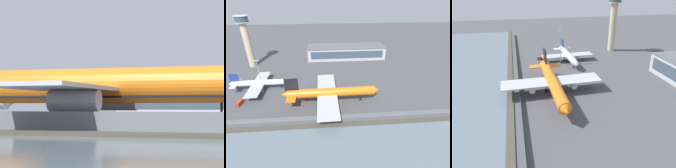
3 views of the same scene
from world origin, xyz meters
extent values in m
plane|color=#4C4C51|center=(0.00, 0.00, 0.00)|extent=(500.00, 500.00, 0.00)
cube|color=#474238|center=(0.00, -20.50, 0.25)|extent=(320.00, 3.00, 0.50)
cube|color=slate|center=(0.00, -16.00, 1.35)|extent=(280.00, 0.08, 2.70)
cylinder|color=slate|center=(-98.00, -16.00, 1.35)|extent=(0.10, 0.10, 2.70)
cylinder|color=slate|center=(0.00, -16.00, 1.35)|extent=(0.10, 0.10, 2.70)
cylinder|color=orange|center=(-3.30, -0.33, 6.48)|extent=(49.82, 6.02, 5.29)
cone|color=orange|center=(23.03, 0.05, 6.48)|extent=(3.51, 5.08, 5.03)
cone|color=orange|center=(-29.63, -0.72, 6.48)|extent=(3.51, 4.81, 4.76)
cube|color=#232D3D|center=(19.58, 0.00, 7.14)|extent=(2.98, 4.54, 1.59)
cube|color=black|center=(-3.30, -0.33, 5.03)|extent=(42.35, 4.85, 0.95)
cube|color=#B7BABF|center=(-5.96, 11.57, 5.82)|extent=(11.29, 24.04, 0.53)
cube|color=#B7BABF|center=(-5.61, -12.31, 5.82)|extent=(11.29, 24.04, 0.53)
cylinder|color=#B7BABF|center=(-4.44, 9.68, 4.10)|extent=(7.01, 3.01, 2.91)
cylinder|color=#B7BABF|center=(-4.15, -10.37, 4.10)|extent=(7.01, 3.01, 2.91)
cube|color=black|center=(-25.19, -0.65, 11.77)|extent=(7.47, 0.74, 8.99)
cube|color=orange|center=(-25.25, 3.73, 6.88)|extent=(5.10, 8.83, 0.42)
cube|color=orange|center=(-25.12, -5.03, 6.88)|extent=(5.10, 8.83, 0.42)
cylinder|color=black|center=(14.11, -0.08, 2.29)|extent=(0.37, 0.37, 3.10)
cylinder|color=black|center=(14.11, -0.08, 0.74)|extent=(1.49, 0.60, 1.48)
cylinder|color=black|center=(-6.82, 2.40, 2.29)|extent=(0.42, 0.42, 3.10)
cylinder|color=black|center=(-6.82, 2.40, 0.74)|extent=(1.72, 1.22, 1.70)
cylinder|color=black|center=(-6.74, -3.16, 2.29)|extent=(0.42, 0.42, 3.10)
cylinder|color=black|center=(-6.74, -3.16, 0.74)|extent=(1.72, 1.22, 1.70)
cylinder|color=white|center=(-48.34, 18.12, 4.63)|extent=(36.08, 4.87, 3.78)
cone|color=white|center=(-29.32, 18.70, 4.63)|extent=(2.56, 3.66, 3.59)
cone|color=white|center=(-67.37, 17.55, 4.63)|extent=(2.56, 3.47, 3.40)
cube|color=#232D3D|center=(-31.80, 18.63, 5.10)|extent=(2.17, 3.27, 1.13)
cube|color=navy|center=(-48.34, 18.12, 3.59)|extent=(30.67, 3.95, 0.68)
cube|color=#B7BABF|center=(-50.40, 26.70, 4.15)|extent=(8.44, 17.51, 0.38)
cube|color=#B7BABF|center=(-49.88, 9.44, 4.15)|extent=(8.44, 17.51, 0.38)
cylinder|color=#B7BABF|center=(-49.28, 25.35, 2.93)|extent=(5.10, 2.23, 2.08)
cylinder|color=#B7BABF|center=(-48.84, 10.85, 2.93)|extent=(5.10, 2.23, 2.08)
cube|color=navy|center=(-64.17, 17.64, 8.40)|extent=(5.41, 0.62, 6.42)
cube|color=white|center=(-64.27, 20.81, 4.91)|extent=(3.79, 6.44, 0.30)
cube|color=white|center=(-64.07, 14.48, 4.91)|extent=(3.79, 6.44, 0.30)
cylinder|color=black|center=(-35.75, 18.51, 1.63)|extent=(0.26, 0.26, 2.21)
cylinder|color=black|center=(-35.75, 18.51, 0.53)|extent=(1.07, 0.45, 1.06)
cylinder|color=black|center=(-50.92, 20.03, 1.63)|extent=(0.30, 0.30, 2.21)
cylinder|color=black|center=(-50.92, 20.03, 0.53)|extent=(1.24, 0.89, 1.22)
cylinder|color=black|center=(-50.80, 16.07, 1.63)|extent=(0.30, 0.30, 2.21)
cylinder|color=black|center=(-50.80, 16.07, 0.53)|extent=(1.24, 0.89, 1.22)
cube|color=red|center=(-19.31, 1.68, 0.75)|extent=(2.28, 3.48, 1.11)
cube|color=#283847|center=(-19.22, 2.07, 1.55)|extent=(1.50, 1.38, 0.50)
cylinder|color=black|center=(-19.75, 2.80, 0.35)|extent=(0.37, 0.73, 0.70)
cylinder|color=black|center=(-18.43, 2.49, 0.35)|extent=(0.37, 0.73, 0.70)
cylinder|color=black|center=(-20.20, 0.87, 0.35)|extent=(0.37, 0.73, 0.70)
cylinder|color=black|center=(-18.88, 0.56, 0.35)|extent=(0.37, 0.73, 0.70)
cube|color=red|center=(-56.14, 0.89, 1.27)|extent=(3.03, 5.50, 2.07)
cube|color=#283847|center=(-56.48, -0.89, 1.66)|extent=(2.17, 1.49, 0.83)
cube|color=orange|center=(-56.14, 0.89, 2.40)|extent=(1.12, 0.69, 0.16)
cylinder|color=black|center=(-55.52, -0.86, 0.42)|extent=(0.37, 0.87, 0.84)
cylinder|color=black|center=(-57.35, -0.52, 0.42)|extent=(0.37, 0.87, 0.84)
cylinder|color=black|center=(-54.93, 2.31, 0.42)|extent=(0.37, 0.87, 0.84)
cylinder|color=black|center=(-56.75, 2.65, 0.42)|extent=(0.37, 0.87, 0.84)
cylinder|color=#C6B793|center=(-67.72, 57.85, 17.88)|extent=(5.18, 5.18, 35.75)
cylinder|color=#C6B793|center=(-67.72, 57.85, 36.00)|extent=(9.85, 9.85, 0.50)
cylinder|color=#A8A8AD|center=(-45.96, 12.44, 11.30)|extent=(0.36, 0.36, 22.60)
cube|color=#A8A8AD|center=(-45.96, 12.44, 22.35)|extent=(3.20, 0.24, 0.24)
cube|color=silver|center=(-47.16, 12.44, 22.05)|extent=(0.60, 0.40, 0.44)
cube|color=silver|center=(-44.76, 12.44, 22.05)|extent=(0.60, 0.40, 0.44)
camera|label=1|loc=(22.41, -76.05, 3.25)|focal=85.00mm
camera|label=2|loc=(-6.25, -85.38, 59.41)|focal=28.00mm
camera|label=3|loc=(89.14, -15.78, 49.02)|focal=35.00mm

